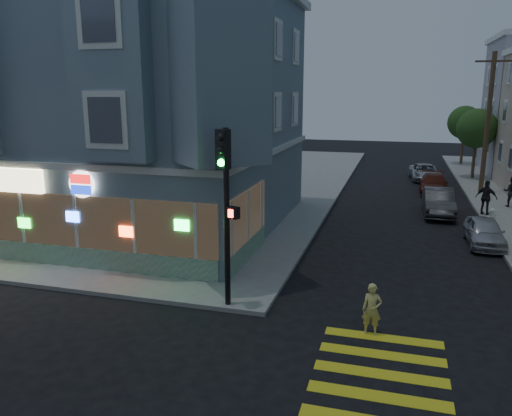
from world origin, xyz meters
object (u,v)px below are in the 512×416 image
at_px(parked_car_d, 425,172).
at_px(fire_hydrant, 492,216).
at_px(pedestrian_b, 486,198).
at_px(parked_car_a, 484,232).
at_px(running_child, 372,309).
at_px(pedestrian_a, 511,192).
at_px(parked_car_b, 438,202).
at_px(traffic_signal, 226,189).
at_px(street_tree_far, 465,123).
at_px(street_tree_near, 477,129).
at_px(utility_pole, 488,121).
at_px(parked_car_c, 434,184).

relative_size(parked_car_d, fire_hydrant, 5.45).
bearing_deg(pedestrian_b, parked_car_a, 102.57).
bearing_deg(running_child, parked_car_d, 82.53).
xyz_separation_m(parked_car_a, parked_car_d, (-1.86, 16.97, -0.00)).
bearing_deg(pedestrian_a, pedestrian_b, 70.48).
relative_size(parked_car_b, traffic_signal, 0.80).
bearing_deg(street_tree_far, street_tree_near, -90.00).
bearing_deg(traffic_signal, street_tree_far, 94.23).
bearing_deg(fire_hydrant, parked_car_d, 101.27).
relative_size(utility_pole, parked_car_d, 2.01).
xyz_separation_m(street_tree_near, pedestrian_b, (-0.90, -12.73, -2.85)).
relative_size(street_tree_far, fire_hydrant, 6.46).
xyz_separation_m(utility_pole, parked_car_a, (-1.54, -12.29, -4.17)).
relative_size(street_tree_far, traffic_signal, 0.96).
height_order(parked_car_b, parked_car_d, parked_car_b).
bearing_deg(traffic_signal, parked_car_d, 96.00).
xyz_separation_m(parked_car_b, parked_car_c, (0.11, 6.38, -0.09)).
bearing_deg(parked_car_c, street_tree_far, 78.70).
bearing_deg(pedestrian_a, parked_car_c, -27.92).
relative_size(pedestrian_b, parked_car_b, 0.43).
height_order(running_child, traffic_signal, traffic_signal).
distance_m(street_tree_far, running_child, 36.84).
bearing_deg(running_child, fire_hydrant, 66.60).
relative_size(traffic_signal, fire_hydrant, 6.71).
relative_size(street_tree_far, parked_car_d, 1.19).
distance_m(street_tree_near, fire_hydrant, 15.27).
bearing_deg(parked_car_c, running_child, -96.28).
distance_m(street_tree_far, traffic_signal, 37.34).
distance_m(parked_car_b, traffic_signal, 16.84).
distance_m(utility_pole, running_child, 23.31).
relative_size(parked_car_d, traffic_signal, 0.81).
height_order(pedestrian_a, parked_car_d, pedestrian_a).
height_order(pedestrian_a, traffic_signal, traffic_signal).
relative_size(street_tree_far, pedestrian_a, 3.01).
xyz_separation_m(pedestrian_b, parked_car_c, (-2.32, 6.20, -0.45)).
height_order(parked_car_b, fire_hydrant, parked_car_b).
bearing_deg(parked_car_b, parked_car_a, -74.30).
relative_size(street_tree_near, parked_car_b, 1.20).
distance_m(street_tree_near, running_child, 29.02).
bearing_deg(parked_car_d, street_tree_far, 64.70).
bearing_deg(pedestrian_b, street_tree_far, -71.35).
xyz_separation_m(running_child, parked_car_a, (4.32, 9.91, -0.12)).
xyz_separation_m(street_tree_near, parked_car_c, (-3.22, -6.53, -3.30)).
bearing_deg(parked_car_d, traffic_signal, -108.71).
distance_m(utility_pole, pedestrian_a, 5.76).
bearing_deg(parked_car_a, parked_car_b, 105.45).
bearing_deg(fire_hydrant, utility_pole, 85.49).
relative_size(parked_car_a, parked_car_b, 0.83).
xyz_separation_m(pedestrian_a, pedestrian_b, (-1.70, -2.49, 0.06)).
relative_size(parked_car_c, fire_hydrant, 5.32).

